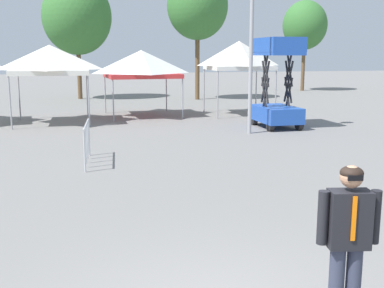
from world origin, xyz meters
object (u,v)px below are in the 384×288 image
(crowd_barrier_by_lift, at_px, (87,136))
(tree_behind_tents_right, at_px, (305,25))
(scissor_lift, at_px, (276,100))
(canopy_tent_right_of_center, at_px, (50,60))
(tree_behind_tents_left, at_px, (77,17))
(tree_behind_tents_center, at_px, (197,6))
(canopy_tent_far_right, at_px, (239,55))
(person_foreground, at_px, (348,236))
(canopy_tent_far_left, at_px, (141,64))
(light_pole_near_lift, at_px, (252,11))

(crowd_barrier_by_lift, bearing_deg, tree_behind_tents_right, 50.80)
(scissor_lift, distance_m, tree_behind_tents_right, 20.71)
(canopy_tent_right_of_center, height_order, tree_behind_tents_left, tree_behind_tents_left)
(tree_behind_tents_left, relative_size, tree_behind_tents_center, 0.96)
(scissor_lift, height_order, crowd_barrier_by_lift, scissor_lift)
(canopy_tent_right_of_center, relative_size, canopy_tent_far_right, 0.93)
(tree_behind_tents_right, bearing_deg, tree_behind_tents_center, -153.35)
(scissor_lift, relative_size, tree_behind_tents_center, 0.44)
(canopy_tent_right_of_center, bearing_deg, crowd_barrier_by_lift, -82.94)
(scissor_lift, relative_size, tree_behind_tents_right, 0.50)
(canopy_tent_right_of_center, distance_m, tree_behind_tents_center, 12.85)
(canopy_tent_far_right, relative_size, crowd_barrier_by_lift, 1.67)
(tree_behind_tents_right, bearing_deg, crowd_barrier_by_lift, -129.20)
(person_foreground, height_order, tree_behind_tents_center, tree_behind_tents_center)
(canopy_tent_far_left, distance_m, tree_behind_tents_center, 9.42)
(light_pole_near_lift, xyz_separation_m, crowd_barrier_by_lift, (-6.01, -3.47, -3.62))
(canopy_tent_far_right, height_order, light_pole_near_lift, light_pole_near_lift)
(canopy_tent_far_left, xyz_separation_m, canopy_tent_far_right, (4.57, -0.64, 0.38))
(tree_behind_tents_center, bearing_deg, light_pole_near_lift, -97.57)
(canopy_tent_right_of_center, relative_size, crowd_barrier_by_lift, 1.55)
(crowd_barrier_by_lift, bearing_deg, tree_behind_tents_center, 65.25)
(person_foreground, bearing_deg, canopy_tent_far_right, 72.98)
(canopy_tent_far_right, height_order, crowd_barrier_by_lift, canopy_tent_far_right)
(canopy_tent_right_of_center, relative_size, canopy_tent_far_left, 0.98)
(light_pole_near_lift, xyz_separation_m, tree_behind_tents_left, (-5.49, 15.84, 0.84))
(light_pole_near_lift, distance_m, tree_behind_tents_right, 22.09)
(canopy_tent_far_left, xyz_separation_m, tree_behind_tents_right, (14.94, 12.48, 2.66))
(person_foreground, xyz_separation_m, tree_behind_tents_center, (5.60, 25.63, 4.78))
(canopy_tent_far_left, bearing_deg, scissor_lift, -47.62)
(person_foreground, distance_m, tree_behind_tents_left, 28.38)
(canopy_tent_far_left, distance_m, canopy_tent_far_right, 4.63)
(scissor_lift, xyz_separation_m, light_pole_near_lift, (-1.56, -1.10, 3.28))
(tree_behind_tents_left, bearing_deg, canopy_tent_far_left, -75.60)
(canopy_tent_right_of_center, relative_size, light_pole_near_lift, 0.43)
(tree_behind_tents_right, bearing_deg, person_foreground, -117.15)
(scissor_lift, relative_size, tree_behind_tents_left, 0.46)
(light_pole_near_lift, bearing_deg, person_foreground, -107.37)
(scissor_lift, bearing_deg, tree_behind_tents_left, 115.56)
(person_foreground, height_order, tree_behind_tents_left, tree_behind_tents_left)
(canopy_tent_far_left, relative_size, tree_behind_tents_center, 0.42)
(scissor_lift, bearing_deg, person_foreground, -112.03)
(canopy_tent_far_right, xyz_separation_m, tree_behind_tents_right, (10.37, 13.13, 2.28))
(canopy_tent_far_left, height_order, person_foreground, canopy_tent_far_left)
(scissor_lift, bearing_deg, tree_behind_tents_center, 88.95)
(light_pole_near_lift, bearing_deg, tree_behind_tents_right, 57.22)
(tree_behind_tents_left, xyz_separation_m, crowd_barrier_by_lift, (-0.52, -19.31, -4.46))
(canopy_tent_far_right, xyz_separation_m, tree_behind_tents_center, (0.21, 8.02, 3.01))
(canopy_tent_far_right, relative_size, person_foreground, 1.96)
(scissor_lift, bearing_deg, light_pole_near_lift, -144.88)
(canopy_tent_far_right, height_order, tree_behind_tents_center, tree_behind_tents_center)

